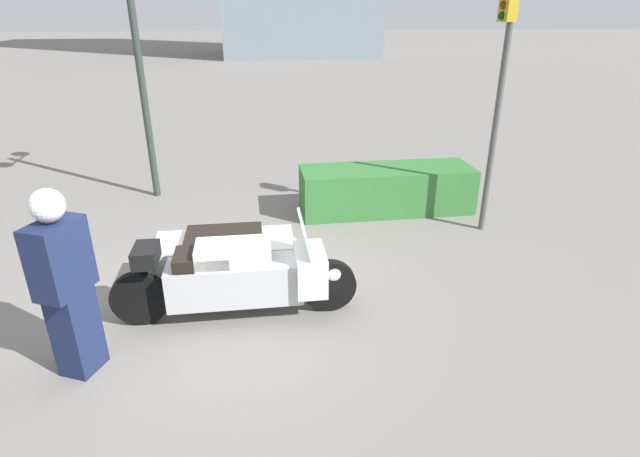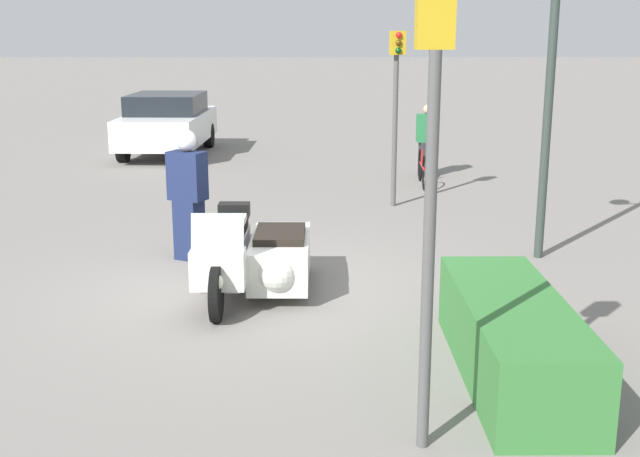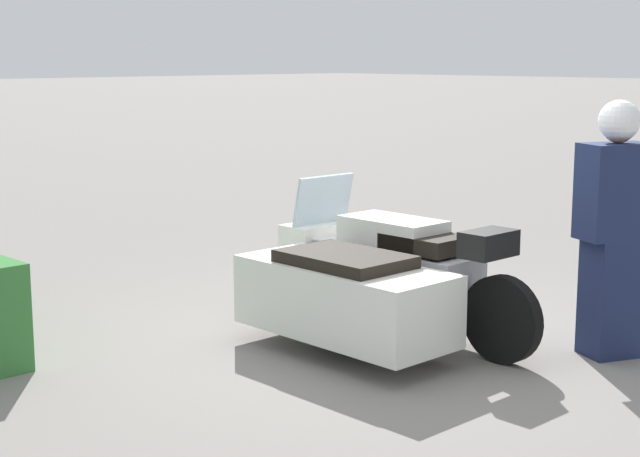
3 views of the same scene
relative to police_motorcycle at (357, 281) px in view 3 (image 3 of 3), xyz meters
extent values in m
plane|color=slate|center=(-0.24, -0.01, -0.45)|extent=(160.00, 160.00, 0.00)
cylinder|color=black|center=(0.99, -0.37, -0.15)|extent=(0.61, 0.11, 0.61)
cylinder|color=black|center=(-1.04, -0.35, -0.15)|extent=(0.61, 0.11, 0.61)
cylinder|color=black|center=(-0.21, 0.28, -0.22)|extent=(0.48, 0.10, 0.48)
cube|color=#B7B7BC|center=(-0.03, -0.36, -0.02)|extent=(1.43, 0.46, 0.45)
cube|color=silver|center=(-0.03, -0.36, 0.31)|extent=(0.78, 0.43, 0.24)
cube|color=black|center=(-0.35, -0.35, 0.29)|extent=(0.58, 0.43, 0.12)
cube|color=silver|center=(0.78, -0.36, 0.07)|extent=(0.33, 0.60, 0.44)
cube|color=silver|center=(0.73, -0.36, 0.49)|extent=(0.12, 0.58, 0.40)
sphere|color=white|center=(1.04, -0.37, 0.01)|extent=(0.18, 0.18, 0.18)
cube|color=silver|center=(-0.15, 0.28, -0.06)|extent=(1.62, 0.72, 0.50)
sphere|color=silver|center=(0.53, 0.27, -0.04)|extent=(0.47, 0.48, 0.47)
cube|color=black|center=(-0.15, 0.28, 0.23)|extent=(0.89, 0.60, 0.09)
cube|color=black|center=(-0.91, -0.35, 0.36)|extent=(0.24, 0.40, 0.18)
cube|color=#192347|center=(-1.46, -1.03, -0.04)|extent=(0.41, 0.43, 0.83)
cube|color=#192347|center=(-1.46, -1.03, 0.71)|extent=(0.47, 0.57, 0.66)
sphere|color=tan|center=(-1.46, -1.03, 1.15)|extent=(0.23, 0.23, 0.23)
sphere|color=white|center=(-1.46, -1.03, 1.19)|extent=(0.28, 0.28, 0.28)
camera|label=1|loc=(0.20, -5.11, 2.66)|focal=28.00mm
camera|label=2|loc=(9.23, 0.71, 2.65)|focal=45.00mm
camera|label=3|loc=(-4.82, 5.05, 1.63)|focal=55.00mm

